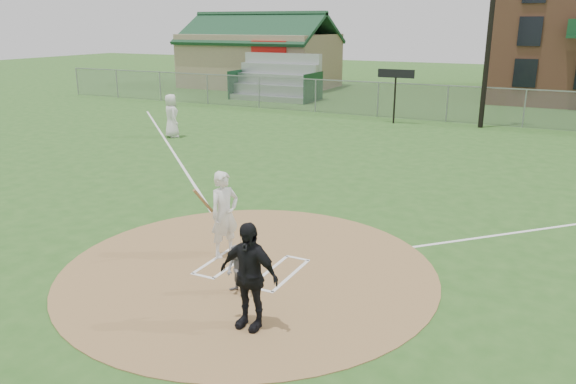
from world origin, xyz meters
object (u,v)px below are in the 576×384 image
at_px(home_plate, 247,266).
at_px(batter_at_plate, 224,214).
at_px(umpire, 249,275).
at_px(catcher, 238,270).
at_px(ondeck_player, 171,116).

bearing_deg(home_plate, batter_at_plate, 155.54).
distance_m(umpire, batter_at_plate, 3.36).
height_order(catcher, umpire, umpire).
height_order(home_plate, batter_at_plate, batter_at_plate).
height_order(home_plate, umpire, umpire).
height_order(umpire, batter_at_plate, batter_at_plate).
bearing_deg(catcher, umpire, -28.16).
relative_size(catcher, batter_at_plate, 0.51).
bearing_deg(home_plate, catcher, -67.82).
relative_size(catcher, ondeck_player, 0.51).
bearing_deg(batter_at_plate, catcher, -50.57).
bearing_deg(home_plate, ondeck_player, 133.50).
xyz_separation_m(catcher, ondeck_player, (-11.45, 12.77, 0.49)).
height_order(umpire, ondeck_player, ondeck_player).
xyz_separation_m(catcher, batter_at_plate, (-1.31, 1.60, 0.51)).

